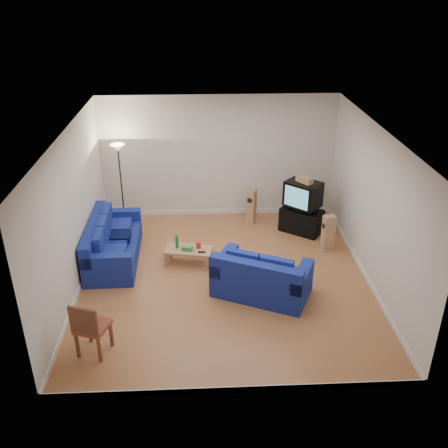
{
  "coord_description": "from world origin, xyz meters",
  "views": [
    {
      "loc": [
        -0.47,
        -8.96,
        5.79
      ],
      "look_at": [
        0.0,
        0.4,
        1.1
      ],
      "focal_mm": 40.0,
      "sensor_mm": 36.0,
      "label": 1
    }
  ],
  "objects_px": {
    "tv_stand": "(301,220)",
    "television": "(303,194)",
    "coffee_table": "(189,251)",
    "sofa_three_seat": "(111,246)",
    "sofa_loveseat": "(261,280)"
  },
  "relations": [
    {
      "from": "sofa_loveseat",
      "to": "tv_stand",
      "type": "relative_size",
      "value": 2.13
    },
    {
      "from": "sofa_loveseat",
      "to": "tv_stand",
      "type": "height_order",
      "value": "sofa_loveseat"
    },
    {
      "from": "coffee_table",
      "to": "television",
      "type": "xyz_separation_m",
      "value": [
        2.78,
        1.42,
        0.7
      ]
    },
    {
      "from": "sofa_three_seat",
      "to": "television",
      "type": "bearing_deg",
      "value": 102.83
    },
    {
      "from": "tv_stand",
      "to": "coffee_table",
      "type": "bearing_deg",
      "value": -116.52
    },
    {
      "from": "sofa_three_seat",
      "to": "television",
      "type": "xyz_separation_m",
      "value": [
        4.52,
        1.14,
        0.68
      ]
    },
    {
      "from": "sofa_loveseat",
      "to": "television",
      "type": "height_order",
      "value": "television"
    },
    {
      "from": "coffee_table",
      "to": "tv_stand",
      "type": "height_order",
      "value": "tv_stand"
    },
    {
      "from": "sofa_three_seat",
      "to": "sofa_loveseat",
      "type": "height_order",
      "value": "sofa_three_seat"
    },
    {
      "from": "sofa_three_seat",
      "to": "sofa_loveseat",
      "type": "xyz_separation_m",
      "value": [
        3.2,
        -1.58,
        0.0
      ]
    },
    {
      "from": "sofa_three_seat",
      "to": "coffee_table",
      "type": "height_order",
      "value": "sofa_three_seat"
    },
    {
      "from": "coffee_table",
      "to": "tv_stand",
      "type": "bearing_deg",
      "value": 27.1
    },
    {
      "from": "coffee_table",
      "to": "tv_stand",
      "type": "xyz_separation_m",
      "value": [
        2.79,
        1.43,
        -0.02
      ]
    },
    {
      "from": "coffee_table",
      "to": "television",
      "type": "bearing_deg",
      "value": 27.08
    },
    {
      "from": "tv_stand",
      "to": "television",
      "type": "distance_m",
      "value": 0.72
    }
  ]
}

